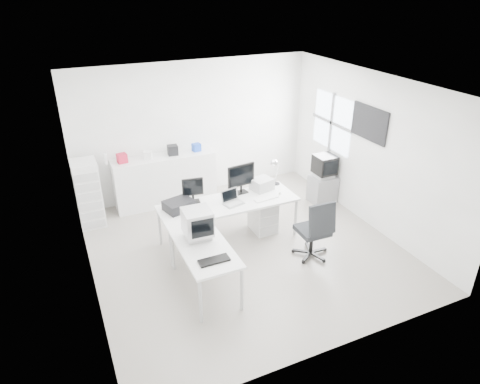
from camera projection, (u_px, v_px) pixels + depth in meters
name	position (u px, v px, depth m)	size (l,w,h in m)	color
floor	(245.00, 248.00, 7.41)	(5.00, 5.00, 0.01)	beige
ceiling	(246.00, 86.00, 6.16)	(5.00, 5.00, 0.01)	white
back_wall	(194.00, 130.00, 8.83)	(5.00, 0.02, 2.80)	white
left_wall	(80.00, 205.00, 5.86)	(0.02, 5.00, 2.80)	white
right_wall	(371.00, 151.00, 7.71)	(0.02, 5.00, 2.80)	white
window	(332.00, 123.00, 8.59)	(0.02, 1.20, 1.10)	white
wall_picture	(369.00, 123.00, 7.56)	(0.04, 0.90, 0.60)	black
main_desk	(229.00, 221.00, 7.50)	(2.40, 0.80, 0.75)	white
side_desk	(205.00, 268.00, 6.29)	(0.70, 1.40, 0.75)	white
drawer_pedestal	(263.00, 215.00, 7.84)	(0.40, 0.50, 0.60)	white
inkjet_printer	(179.00, 205.00, 7.07)	(0.46, 0.36, 0.16)	black
lcd_monitor_small	(193.00, 190.00, 7.24)	(0.36, 0.20, 0.45)	black
lcd_monitor_large	(241.00, 179.00, 7.55)	(0.53, 0.21, 0.55)	black
laptop	(234.00, 199.00, 7.23)	(0.32, 0.33, 0.21)	#B7B7BA
white_keyboard	(266.00, 198.00, 7.45)	(0.45, 0.14, 0.02)	white
white_mouse	(280.00, 193.00, 7.59)	(0.05, 0.05, 0.05)	white
laser_printer	(262.00, 184.00, 7.75)	(0.36, 0.31, 0.21)	#B1B1B1
desk_lamp	(277.00, 173.00, 7.89)	(0.15, 0.15, 0.44)	silver
crt_monitor	(197.00, 223.00, 6.22)	(0.44, 0.44, 0.50)	#B7B7BA
black_keyboard	(214.00, 260.00, 5.79)	(0.43, 0.17, 0.03)	black
office_chair	(313.00, 228.00, 6.99)	(0.62, 0.62, 1.08)	#282A2D
tv_cabinet	(322.00, 189.00, 8.88)	(0.51, 0.42, 0.56)	slate
crt_tv	(325.00, 166.00, 8.65)	(0.50, 0.48, 0.45)	black
sideboard	(165.00, 180.00, 8.73)	(2.05, 0.51, 1.03)	white
clutter_box_a	(122.00, 158.00, 8.17)	(0.18, 0.16, 0.18)	#BB1A35
clutter_box_b	(148.00, 155.00, 8.36)	(0.15, 0.13, 0.15)	white
clutter_box_c	(173.00, 150.00, 8.53)	(0.20, 0.18, 0.20)	black
clutter_box_d	(196.00, 147.00, 8.72)	(0.16, 0.14, 0.16)	#1A44B9
clutter_bottle	(105.00, 159.00, 8.08)	(0.07, 0.07, 0.22)	white
filing_cabinet	(88.00, 194.00, 7.89)	(0.44, 0.53, 1.27)	white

